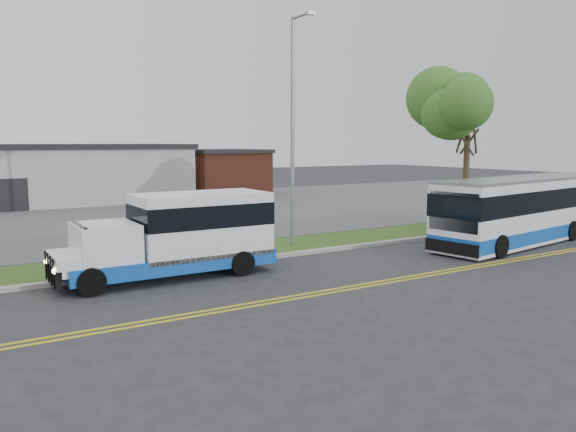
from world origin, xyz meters
TOP-DOWN VIEW (x-y plane):
  - ground at (0.00, 0.00)m, footprint 140.00×140.00m
  - lane_line_north at (0.00, -3.85)m, footprint 70.00×0.12m
  - lane_line_south at (0.00, -4.15)m, footprint 70.00×0.12m
  - curb at (0.00, 1.10)m, footprint 80.00×0.30m
  - verge at (0.00, 2.90)m, footprint 80.00×3.30m
  - parking_lot at (0.00, 17.00)m, footprint 80.00×25.00m
  - commercial_building at (-6.00, 27.00)m, footprint 25.40×10.40m
  - brick_wing at (10.50, 26.00)m, footprint 6.30×7.30m
  - tree_east at (14.00, 3.00)m, footprint 5.20×5.20m
  - streetlight_near at (3.00, 2.73)m, footprint 0.35×1.53m
  - shuttle_bus at (-2.96, 0.31)m, footprint 7.24×2.46m
  - transit_bus at (12.12, -1.80)m, footprint 10.79×3.84m
  - pedestrian at (-1.90, 3.99)m, footprint 0.71×0.66m
  - grocery_bag_left at (-2.20, 3.74)m, footprint 0.32×0.32m
  - grocery_bag_right at (-1.60, 4.24)m, footprint 0.32×0.32m

SIDE VIEW (x-z plane):
  - ground at x=0.00m, z-range 0.00..0.00m
  - lane_line_north at x=0.00m, z-range 0.00..0.01m
  - lane_line_south at x=0.00m, z-range 0.00..0.01m
  - verge at x=0.00m, z-range 0.00..0.10m
  - parking_lot at x=0.00m, z-range 0.00..0.10m
  - curb at x=0.00m, z-range 0.00..0.15m
  - grocery_bag_left at x=-2.20m, z-range 0.10..0.42m
  - grocery_bag_right at x=-1.60m, z-range 0.10..0.42m
  - pedestrian at x=-1.90m, z-range 0.10..1.72m
  - shuttle_bus at x=-2.96m, z-range 0.09..2.86m
  - transit_bus at x=12.12m, z-range 0.02..2.95m
  - brick_wing at x=10.50m, z-range 0.01..3.91m
  - commercial_building at x=-6.00m, z-range 0.01..4.36m
  - streetlight_near at x=3.00m, z-range 0.48..9.98m
  - tree_east at x=14.00m, z-range 2.04..10.37m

